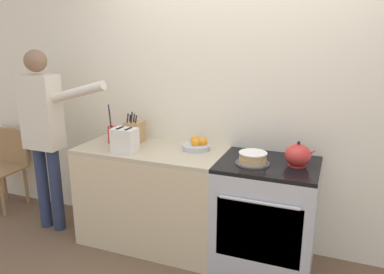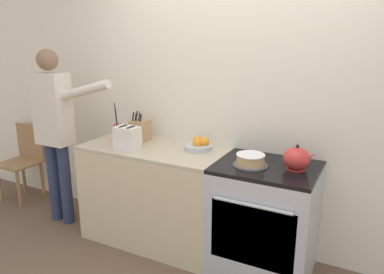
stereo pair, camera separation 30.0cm
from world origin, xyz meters
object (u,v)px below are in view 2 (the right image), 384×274
Objects in this scene: knife_block at (140,130)px; dining_chair at (25,157)px; person_baker at (54,123)px; utensil_crock at (119,132)px; layer_cake at (250,160)px; stove_range at (264,219)px; tea_kettle at (297,159)px; fruit_bowl at (199,145)px; toaster at (127,138)px.

knife_block is 1.69m from dining_chair.
utensil_crock is at bearing 23.74° from person_baker.
stove_range is at bearing 28.43° from layer_cake.
tea_kettle is 1.01× the size of fruit_bowl.
toaster reaches higher than tea_kettle.
fruit_bowl is 1.08× the size of toaster.
stove_range reaches higher than dining_chair.
dining_chair is (-1.61, -0.01, -0.50)m from knife_block.
layer_cake is 0.15× the size of person_baker.
tea_kettle is 1.09× the size of toaster.
knife_block is at bearing 179.74° from fruit_bowl.
layer_cake reaches higher than dining_chair.
fruit_bowl is (-0.63, 0.12, 0.49)m from stove_range.
toaster reaches higher than layer_cake.
layer_cake is at bearing -4.09° from utensil_crock.
tea_kettle is 1.45m from knife_block.
knife_block is 0.19m from utensil_crock.
fruit_bowl reaches higher than dining_chair.
fruit_bowl is (0.78, 0.09, -0.04)m from utensil_crock.
toaster is at bearing -172.68° from stove_range.
fruit_bowl is 0.28× the size of dining_chair.
stove_range is at bearing -173.60° from tea_kettle.
layer_cake is at bearing -20.54° from dining_chair.
knife_block is 0.17× the size of person_baker.
layer_cake is at bearing -151.57° from stove_range.
toaster is 0.86m from person_baker.
utensil_crock is 1.49× the size of fruit_bowl.
tea_kettle reaches higher than stove_range.
person_baker is at bearing -176.13° from stove_range.
tea_kettle reaches higher than dining_chair.
dining_chair is (-2.21, -0.01, -0.45)m from fruit_bowl.
knife_block reaches higher than dining_chair.
toaster is (-1.17, -0.15, 0.54)m from stove_range.
person_baker reaches higher than dining_chair.
toaster is 0.13× the size of person_baker.
person_baker is (-1.92, -0.08, 0.09)m from layer_cake.
person_baker is at bearing -175.89° from tea_kettle.
person_baker is at bearing -161.59° from knife_block.
knife_block is 0.61m from fruit_bowl.
utensil_crock is 0.65m from person_baker.
utensil_crock is 0.78m from fruit_bowl.
tea_kettle is 2.25m from person_baker.
utensil_crock is (-1.40, 0.03, 0.53)m from stove_range.
person_baker is at bearing 179.15° from toaster.
knife_block is 0.29m from toaster.
layer_cake is 0.75× the size of utensil_crock.
layer_cake is at bearing -165.44° from tea_kettle.
knife_block is 0.84m from person_baker.
utensil_crock is at bearing -150.81° from knife_block.
tea_kettle is 0.28× the size of dining_chair.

